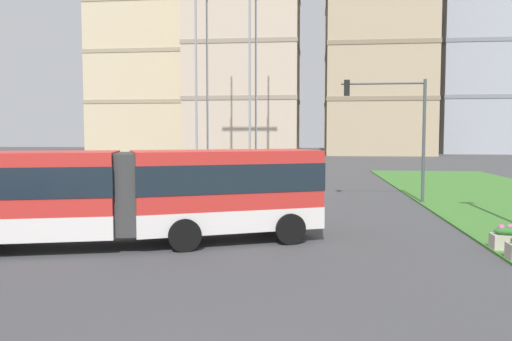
# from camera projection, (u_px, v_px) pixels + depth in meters

# --- Properties ---
(articulated_bus) EXTENTS (11.87, 6.39, 3.00)m
(articulated_bus) POSITION_uv_depth(u_px,v_px,m) (138.00, 193.00, 16.38)
(articulated_bus) COLOR red
(articulated_bus) RESTS_ON ground
(car_maroon_sedan) EXTENTS (4.58, 2.43, 1.58)m
(car_maroon_sedan) POSITION_uv_depth(u_px,v_px,m) (155.00, 192.00, 24.78)
(car_maroon_sedan) COLOR maroon
(car_maroon_sedan) RESTS_ON ground
(flower_planter_4) EXTENTS (1.10, 0.56, 0.74)m
(flower_planter_4) POSITION_uv_depth(u_px,v_px,m) (511.00, 238.00, 15.46)
(flower_planter_4) COLOR #B7AD9E
(flower_planter_4) RESTS_ON grass_median
(traffic_light_far_right) EXTENTS (4.26, 0.28, 6.30)m
(traffic_light_far_right) POSITION_uv_depth(u_px,v_px,m) (397.00, 118.00, 26.09)
(traffic_light_far_right) COLOR #474C51
(traffic_light_far_right) RESTS_ON ground
(apartment_tower_west) EXTENTS (21.00, 16.47, 45.59)m
(apartment_tower_west) POSITION_uv_depth(u_px,v_px,m) (152.00, 35.00, 99.62)
(apartment_tower_west) COLOR beige
(apartment_tower_west) RESTS_ON ground
(apartment_tower_centre) EXTENTS (17.80, 19.82, 53.42)m
(apartment_tower_centre) POSITION_uv_depth(u_px,v_px,m) (377.00, 2.00, 90.15)
(apartment_tower_centre) COLOR tan
(apartment_tower_centre) RESTS_ON ground
(apartment_tower_eastcentre) EXTENTS (21.69, 16.32, 48.74)m
(apartment_tower_eastcentre) POSITION_uv_depth(u_px,v_px,m) (496.00, 22.00, 95.52)
(apartment_tower_eastcentre) COLOR #9EA3AD
(apartment_tower_eastcentre) RESTS_ON ground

